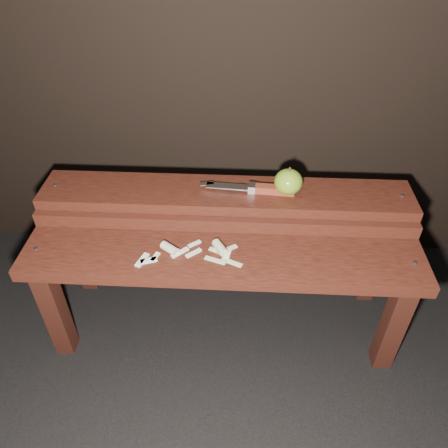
{
  "coord_description": "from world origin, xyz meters",
  "views": [
    {
      "loc": [
        0.06,
        -0.98,
        1.31
      ],
      "look_at": [
        0.0,
        0.06,
        0.45
      ],
      "focal_mm": 35.0,
      "sensor_mm": 36.0,
      "label": 1
    }
  ],
  "objects_px": {
    "bench_front_tier": "(222,274)",
    "apple": "(288,182)",
    "bench_rear_tier": "(226,212)",
    "knife": "(262,189)"
  },
  "relations": [
    {
      "from": "knife",
      "to": "apple",
      "type": "bearing_deg",
      "value": 2.27
    },
    {
      "from": "bench_rear_tier",
      "to": "knife",
      "type": "height_order",
      "value": "knife"
    },
    {
      "from": "bench_rear_tier",
      "to": "knife",
      "type": "xyz_separation_m",
      "value": [
        0.12,
        0.0,
        0.1
      ]
    },
    {
      "from": "bench_front_tier",
      "to": "knife",
      "type": "bearing_deg",
      "value": 62.84
    },
    {
      "from": "bench_front_tier",
      "to": "apple",
      "type": "distance_m",
      "value": 0.36
    },
    {
      "from": "bench_rear_tier",
      "to": "apple",
      "type": "relative_size",
      "value": 12.93
    },
    {
      "from": "bench_front_tier",
      "to": "knife",
      "type": "height_order",
      "value": "knife"
    },
    {
      "from": "bench_front_tier",
      "to": "bench_rear_tier",
      "type": "relative_size",
      "value": 1.0
    },
    {
      "from": "apple",
      "to": "bench_rear_tier",
      "type": "bearing_deg",
      "value": -178.74
    },
    {
      "from": "bench_front_tier",
      "to": "apple",
      "type": "xyz_separation_m",
      "value": [
        0.2,
        0.23,
        0.19
      ]
    }
  ]
}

